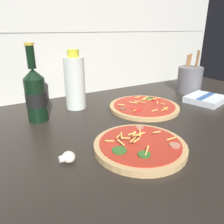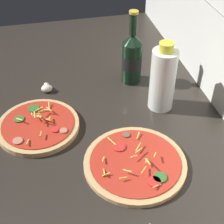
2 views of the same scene
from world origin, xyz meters
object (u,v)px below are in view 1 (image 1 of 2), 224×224
object	(u,v)px
beer_bottle	(36,94)
utensil_crock	(190,79)
pizza_near	(140,146)
dish_towel	(205,99)
pizza_far	(144,107)
oil_bottle	(75,82)
mushroom_left	(68,157)

from	to	relation	value
beer_bottle	utensil_crock	world-z (taller)	beer_bottle
pizza_near	beer_bottle	bearing A→B (deg)	118.68
pizza_near	beer_bottle	size ratio (longest dim) A/B	0.95
pizza_near	dish_towel	size ratio (longest dim) A/B	1.34
utensil_crock	dish_towel	xyz separation A→B (cm)	(-5.82, -14.39, -5.00)
pizza_far	pizza_near	bearing A→B (deg)	-130.19
pizza_near	dish_towel	world-z (taller)	pizza_near
pizza_far	oil_bottle	size ratio (longest dim) A/B	1.21
pizza_near	utensil_crock	xyz separation A→B (cm)	(53.23, 31.40, 5.25)
utensil_crock	dish_towel	size ratio (longest dim) A/B	1.12
dish_towel	utensil_crock	bearing A→B (deg)	67.97
pizza_near	oil_bottle	distance (cm)	39.10
oil_bottle	mushroom_left	world-z (taller)	oil_bottle
beer_bottle	mushroom_left	size ratio (longest dim) A/B	6.62
pizza_far	oil_bottle	world-z (taller)	oil_bottle
pizza_far	utensil_crock	distance (cm)	34.67
beer_bottle	oil_bottle	world-z (taller)	beer_bottle
pizza_near	oil_bottle	world-z (taller)	oil_bottle
oil_bottle	beer_bottle	bearing A→B (deg)	-161.80
oil_bottle	pizza_near	bearing A→B (deg)	-86.56
oil_bottle	utensil_crock	size ratio (longest dim) A/B	1.11
oil_bottle	dish_towel	world-z (taller)	oil_bottle
pizza_near	mushroom_left	xyz separation A→B (cm)	(-17.89, 3.89, 0.30)
dish_towel	beer_bottle	bearing A→B (deg)	166.42
pizza_near	dish_towel	bearing A→B (deg)	19.74
pizza_far	utensil_crock	world-z (taller)	utensil_crock
pizza_near	pizza_far	bearing A→B (deg)	49.81
pizza_far	oil_bottle	bearing A→B (deg)	147.04
oil_bottle	dish_towel	distance (cm)	54.65
pizza_far	mushroom_left	world-z (taller)	pizza_far
beer_bottle	dish_towel	size ratio (longest dim) A/B	1.42
pizza_near	pizza_far	xyz separation A→B (cm)	(19.90, 23.55, -0.20)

